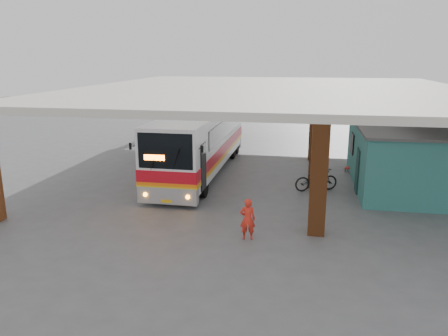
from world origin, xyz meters
TOP-DOWN VIEW (x-y plane):
  - ground at (0.00, 0.00)m, footprint 90.00×90.00m
  - brick_columns at (1.43, 5.00)m, footprint 20.10×21.60m
  - canopy_roof at (0.50, 6.50)m, footprint 21.00×23.00m
  - shop_building at (7.49, 4.00)m, footprint 5.20×8.20m
  - coach_bus at (-3.18, 4.74)m, footprint 2.70×12.64m
  - motorcycle at (3.08, 2.40)m, footprint 2.27×1.53m
  - pedestrian at (0.59, -3.95)m, footprint 0.59×0.43m
  - red_chair at (5.09, 6.27)m, footprint 0.56×0.56m

SIDE VIEW (x-z plane):
  - ground at x=0.00m, z-range 0.00..0.00m
  - red_chair at x=5.09m, z-range -0.03..0.78m
  - motorcycle at x=3.08m, z-range 0.00..1.13m
  - pedestrian at x=0.59m, z-range 0.00..1.51m
  - shop_building at x=7.49m, z-range 0.01..3.12m
  - coach_bus at x=-3.18m, z-range -0.01..3.66m
  - brick_columns at x=1.43m, z-range 0.00..4.35m
  - canopy_roof at x=0.50m, z-range 4.35..4.65m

